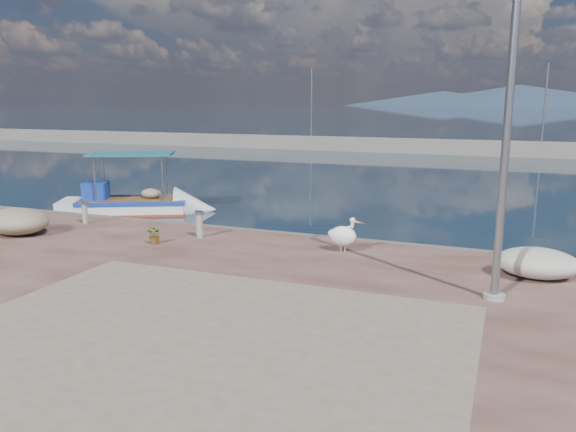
# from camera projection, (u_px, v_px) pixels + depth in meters

# --- Properties ---
(ground) EXTENTS (1400.00, 1400.00, 0.00)m
(ground) POSITION_uv_depth(u_px,v_px,m) (226.00, 304.00, 12.63)
(ground) COLOR #162635
(ground) RESTS_ON ground
(quay_patch) EXTENTS (9.00, 7.00, 0.01)m
(quay_patch) POSITION_uv_depth(u_px,v_px,m) (194.00, 342.00, 9.44)
(quay_patch) COLOR gray
(quay_patch) RESTS_ON quay
(breakwater) EXTENTS (120.00, 2.20, 7.50)m
(breakwater) POSITION_uv_depth(u_px,v_px,m) (441.00, 147.00, 48.94)
(breakwater) COLOR gray
(breakwater) RESTS_ON ground
(mountains) EXTENTS (370.00, 280.00, 22.00)m
(mountains) POSITION_uv_depth(u_px,v_px,m) (514.00, 97.00, 601.05)
(mountains) COLOR #28384C
(mountains) RESTS_ON ground
(boat_left) EXTENTS (6.20, 4.40, 2.86)m
(boat_left) POSITION_uv_depth(u_px,v_px,m) (133.00, 207.00, 22.95)
(boat_left) COLOR white
(boat_left) RESTS_ON ground
(pelican) EXTENTS (1.02, 0.57, 0.97)m
(pelican) POSITION_uv_depth(u_px,v_px,m) (344.00, 235.00, 15.00)
(pelican) COLOR tan
(pelican) RESTS_ON quay
(lamp_post) EXTENTS (0.44, 0.96, 7.00)m
(lamp_post) POSITION_uv_depth(u_px,v_px,m) (506.00, 137.00, 10.88)
(lamp_post) COLOR gray
(lamp_post) RESTS_ON quay
(bollard_near) EXTENTS (0.26, 0.26, 0.79)m
(bollard_near) POSITION_uv_depth(u_px,v_px,m) (199.00, 223.00, 16.62)
(bollard_near) COLOR gray
(bollard_near) RESTS_ON quay
(bollard_far) EXTENTS (0.24, 0.24, 0.72)m
(bollard_far) POSITION_uv_depth(u_px,v_px,m) (85.00, 212.00, 18.54)
(bollard_far) COLOR gray
(bollard_far) RESTS_ON quay
(potted_plant) EXTENTS (0.55, 0.50, 0.52)m
(potted_plant) POSITION_uv_depth(u_px,v_px,m) (155.00, 235.00, 15.90)
(potted_plant) COLOR #33722D
(potted_plant) RESTS_ON quay
(net_pile_d) EXTENTS (1.82, 1.37, 0.68)m
(net_pile_d) POSITION_uv_depth(u_px,v_px,m) (537.00, 263.00, 12.85)
(net_pile_d) COLOR silver
(net_pile_d) RESTS_ON quay
(net_pile_b) EXTENTS (2.05, 1.60, 0.80)m
(net_pile_b) POSITION_uv_depth(u_px,v_px,m) (17.00, 221.00, 17.04)
(net_pile_b) COLOR tan
(net_pile_b) RESTS_ON quay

